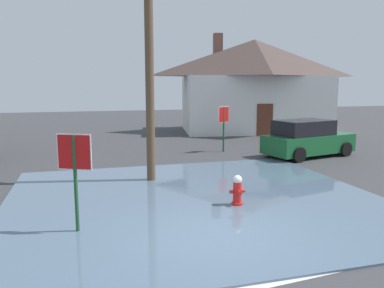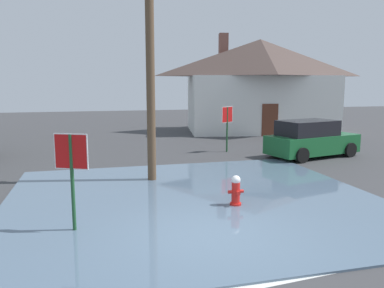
{
  "view_description": "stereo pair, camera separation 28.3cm",
  "coord_description": "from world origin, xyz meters",
  "px_view_note": "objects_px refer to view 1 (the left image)",
  "views": [
    {
      "loc": [
        -2.68,
        -7.34,
        3.21
      ],
      "look_at": [
        0.53,
        3.89,
        1.39
      ],
      "focal_mm": 36.29,
      "sensor_mm": 36.0,
      "label": 1
    },
    {
      "loc": [
        -2.4,
        -7.42,
        3.21
      ],
      "look_at": [
        0.53,
        3.89,
        1.39
      ],
      "focal_mm": 36.29,
      "sensor_mm": 36.0,
      "label": 2
    }
  ],
  "objects_px": {
    "utility_pole": "(149,58)",
    "parked_car": "(307,139)",
    "house": "(254,84)",
    "stop_sign_far": "(224,120)",
    "stop_sign_near": "(75,163)",
    "fire_hydrant": "(237,191)"
  },
  "relations": [
    {
      "from": "stop_sign_near",
      "to": "parked_car",
      "type": "relative_size",
      "value": 0.49
    },
    {
      "from": "stop_sign_near",
      "to": "stop_sign_far",
      "type": "relative_size",
      "value": 1.01
    },
    {
      "from": "stop_sign_near",
      "to": "fire_hydrant",
      "type": "distance_m",
      "value": 4.28
    },
    {
      "from": "stop_sign_near",
      "to": "stop_sign_far",
      "type": "bearing_deg",
      "value": 52.76
    },
    {
      "from": "utility_pole",
      "to": "parked_car",
      "type": "distance_m",
      "value": 8.53
    },
    {
      "from": "utility_pole",
      "to": "house",
      "type": "bearing_deg",
      "value": 52.48
    },
    {
      "from": "fire_hydrant",
      "to": "house",
      "type": "xyz_separation_m",
      "value": [
        7.48,
        15.27,
        2.78
      ]
    },
    {
      "from": "stop_sign_far",
      "to": "parked_car",
      "type": "xyz_separation_m",
      "value": [
        3.17,
        -2.13,
        -0.76
      ]
    },
    {
      "from": "house",
      "to": "utility_pole",
      "type": "bearing_deg",
      "value": -127.52
    },
    {
      "from": "fire_hydrant",
      "to": "utility_pole",
      "type": "height_order",
      "value": "utility_pole"
    },
    {
      "from": "stop_sign_near",
      "to": "utility_pole",
      "type": "height_order",
      "value": "utility_pole"
    },
    {
      "from": "house",
      "to": "parked_car",
      "type": "height_order",
      "value": "house"
    },
    {
      "from": "stop_sign_far",
      "to": "parked_car",
      "type": "height_order",
      "value": "stop_sign_far"
    },
    {
      "from": "stop_sign_far",
      "to": "parked_car",
      "type": "distance_m",
      "value": 3.89
    },
    {
      "from": "stop_sign_far",
      "to": "fire_hydrant",
      "type": "bearing_deg",
      "value": -108.02
    },
    {
      "from": "parked_car",
      "to": "stop_sign_near",
      "type": "bearing_deg",
      "value": -146.05
    },
    {
      "from": "stop_sign_near",
      "to": "house",
      "type": "bearing_deg",
      "value": 54.31
    },
    {
      "from": "stop_sign_near",
      "to": "house",
      "type": "relative_size",
      "value": 0.2
    },
    {
      "from": "utility_pole",
      "to": "fire_hydrant",
      "type": "bearing_deg",
      "value": -62.45
    },
    {
      "from": "utility_pole",
      "to": "parked_car",
      "type": "xyz_separation_m",
      "value": [
        7.47,
        2.53,
        -3.25
      ]
    },
    {
      "from": "house",
      "to": "parked_car",
      "type": "relative_size",
      "value": 2.47
    },
    {
      "from": "fire_hydrant",
      "to": "utility_pole",
      "type": "relative_size",
      "value": 0.11
    }
  ]
}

